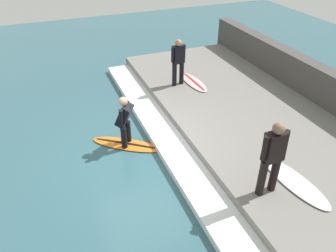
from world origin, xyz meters
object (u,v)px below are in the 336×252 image
surfer_riding (125,119)px  surfboard_waiting_far (194,82)px  surfboard_riding (127,144)px  surfboard_waiting_near (295,182)px  surfer_waiting_far (178,60)px  surfer_waiting_near (273,155)px

surfer_riding → surfboard_waiting_far: (3.02, 2.13, -0.42)m
surfboard_riding → surfboard_waiting_near: surfboard_waiting_near is taller
surfboard_riding → surfer_waiting_far: bearing=42.1°
surfboard_riding → surfboard_waiting_far: (3.02, 2.13, 0.40)m
surfboard_waiting_far → surfer_waiting_far: bearing=169.5°
surfboard_riding → surfer_riding: bearing=110.6°
surfboard_riding → surfer_waiting_far: surfer_waiting_far is taller
surfboard_riding → surfboard_waiting_near: (2.92, -3.22, 0.39)m
surfboard_waiting_near → surfboard_waiting_far: bearing=88.9°
surfboard_waiting_near → surfer_waiting_far: (-0.45, 5.45, 0.85)m
surfer_waiting_near → surfer_waiting_far: surfer_waiting_near is taller
surfer_riding → surfer_waiting_far: surfer_waiting_far is taller
surfer_waiting_far → surfboard_waiting_far: (0.55, -0.10, -0.85)m
surfer_riding → surfer_waiting_far: bearing=42.1°
surfboard_riding → surfer_waiting_near: (2.16, -3.19, 1.33)m
surfer_waiting_far → surfboard_waiting_near: bearing=-85.2°
surfboard_waiting_near → surfer_waiting_far: bearing=94.8°
surfboard_riding → surfboard_waiting_near: size_ratio=0.99×
surfboard_waiting_near → surfer_waiting_far: size_ratio=1.22×
surfer_riding → surfer_waiting_far: size_ratio=0.91×
surfboard_riding → surfboard_waiting_near: 4.37m
surfer_waiting_near → surfboard_waiting_far: 5.46m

